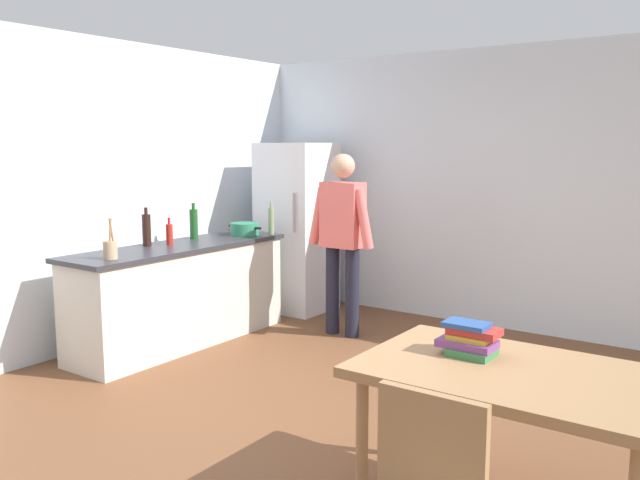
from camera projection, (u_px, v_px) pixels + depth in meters
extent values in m
plane|color=brown|center=(308.00, 427.00, 4.20)|extent=(14.00, 14.00, 0.00)
cube|color=silver|center=(489.00, 189.00, 6.43)|extent=(6.40, 0.12, 2.70)
cube|color=silver|center=(76.00, 195.00, 5.65)|extent=(0.12, 5.60, 2.70)
cube|color=beige|center=(181.00, 296.00, 5.92)|extent=(0.60, 2.12, 0.86)
cube|color=#2D2D33|center=(179.00, 247.00, 5.86)|extent=(0.64, 2.20, 0.04)
cube|color=white|center=(297.00, 227.00, 7.10)|extent=(0.70, 0.64, 1.80)
cylinder|color=#B2B2B7|center=(294.00, 213.00, 6.67)|extent=(0.02, 0.02, 0.40)
cylinder|color=#1E1E2D|center=(333.00, 290.00, 6.24)|extent=(0.13, 0.13, 0.84)
cylinder|color=#1E1E2D|center=(352.00, 293.00, 6.11)|extent=(0.13, 0.13, 0.84)
cube|color=#E56660|center=(343.00, 215.00, 6.07)|extent=(0.38, 0.22, 0.60)
sphere|color=tan|center=(343.00, 166.00, 6.01)|extent=(0.22, 0.22, 0.22)
cylinder|color=#E56660|center=(318.00, 216.00, 6.19)|extent=(0.20, 0.09, 0.55)
cylinder|color=#E56660|center=(364.00, 219.00, 5.90)|extent=(0.20, 0.09, 0.55)
cube|color=#9E754C|center=(513.00, 375.00, 3.06)|extent=(1.40, 0.90, 0.05)
cylinder|color=#9E754C|center=(362.00, 445.00, 3.17)|extent=(0.06, 0.06, 0.70)
cylinder|color=#9E754C|center=(427.00, 400.00, 3.73)|extent=(0.06, 0.06, 0.70)
cube|color=#9E754C|center=(431.00, 449.00, 2.36)|extent=(0.42, 0.04, 0.42)
cylinder|color=#2D845B|center=(245.00, 229.00, 6.48)|extent=(0.28, 0.28, 0.12)
cube|color=black|center=(232.00, 226.00, 6.57)|extent=(0.06, 0.03, 0.02)
cube|color=black|center=(258.00, 228.00, 6.38)|extent=(0.06, 0.03, 0.02)
cylinder|color=tan|center=(110.00, 250.00, 5.12)|extent=(0.11, 0.11, 0.14)
cylinder|color=olive|center=(112.00, 232.00, 5.09)|extent=(0.02, 0.05, 0.22)
cylinder|color=olive|center=(110.00, 232.00, 5.08)|extent=(0.02, 0.04, 0.22)
cylinder|color=black|center=(147.00, 230.00, 5.77)|extent=(0.08, 0.08, 0.28)
cylinder|color=black|center=(146.00, 211.00, 5.74)|extent=(0.03, 0.03, 0.06)
cylinder|color=gray|center=(271.00, 221.00, 6.52)|extent=(0.06, 0.06, 0.26)
cylinder|color=gray|center=(271.00, 205.00, 6.50)|extent=(0.02, 0.02, 0.06)
cylinder|color=#1E5123|center=(194.00, 224.00, 6.21)|extent=(0.08, 0.08, 0.28)
cylinder|color=#1E5123|center=(193.00, 206.00, 6.18)|extent=(0.03, 0.03, 0.06)
cylinder|color=#B22319|center=(169.00, 234.00, 5.87)|extent=(0.06, 0.06, 0.18)
cylinder|color=#B22319|center=(169.00, 221.00, 5.85)|extent=(0.02, 0.02, 0.06)
cube|color=#387A47|center=(472.00, 352.00, 3.25)|extent=(0.21, 0.19, 0.04)
cube|color=#753D7F|center=(467.00, 343.00, 3.26)|extent=(0.27, 0.17, 0.04)
cube|color=gold|center=(471.00, 337.00, 3.26)|extent=(0.21, 0.17, 0.03)
cube|color=#B22D28|center=(474.00, 331.00, 3.25)|extent=(0.25, 0.15, 0.04)
cube|color=#284C8E|center=(467.00, 325.00, 3.26)|extent=(0.21, 0.14, 0.02)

